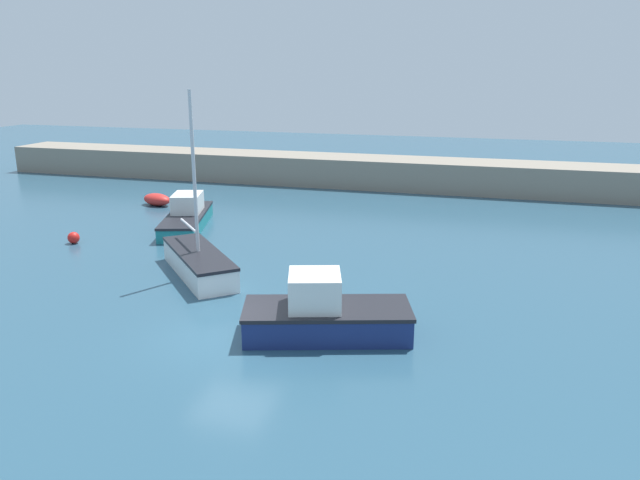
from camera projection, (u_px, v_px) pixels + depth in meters
ground_plane at (231, 340)px, 19.54m from camera, size 120.00×120.00×0.20m
harbor_breakwater at (385, 173)px, 43.60m from camera, size 59.10×3.83×2.01m
motorboat_with_cabin at (187, 216)px, 32.63m from camera, size 3.66×6.60×1.73m
fishing_dinghy_green at (157, 199)px, 37.90m from camera, size 2.23×1.65×0.73m
sailboat_tall_mast at (199, 262)px, 25.15m from camera, size 5.00×5.27×7.34m
motorboat_grey_hull at (324, 314)px, 19.43m from camera, size 5.64×3.64×2.04m
mooring_buoy_red at (74, 238)px, 29.73m from camera, size 0.56×0.56×0.56m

